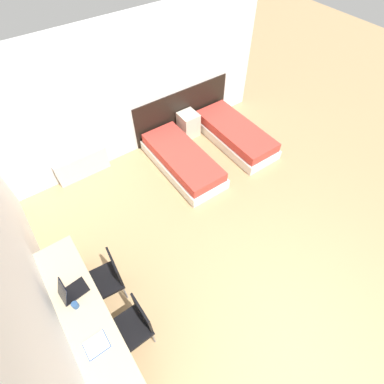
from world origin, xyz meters
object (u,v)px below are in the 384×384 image
at_px(bed_near_door, 235,134).
at_px(chair_near_notebook, 134,325).
at_px(bed_near_window, 182,160).
at_px(laptop, 70,291).
at_px(chair_near_laptop, 107,277).
at_px(nightstand, 188,124).

height_order(bed_near_door, chair_near_notebook, chair_near_notebook).
distance_m(bed_near_window, chair_near_notebook, 3.29).
relative_size(bed_near_window, chair_near_notebook, 2.24).
distance_m(bed_near_door, laptop, 4.52).
height_order(chair_near_laptop, chair_near_notebook, same).
bearing_deg(chair_near_notebook, bed_near_door, 30.94).
relative_size(bed_near_door, chair_near_notebook, 2.24).
bearing_deg(bed_near_window, laptop, -149.78).
height_order(bed_near_window, chair_near_notebook, chair_near_notebook).
bearing_deg(bed_near_window, chair_near_laptop, -146.14).
bearing_deg(bed_near_window, bed_near_door, 0.00).
relative_size(chair_near_laptop, laptop, 2.51).
distance_m(bed_near_window, chair_near_laptop, 2.80).
distance_m(nightstand, chair_near_notebook, 4.34).
height_order(chair_near_laptop, laptop, laptop).
distance_m(bed_near_window, bed_near_door, 1.40).
relative_size(bed_near_door, nightstand, 3.61).
bearing_deg(laptop, bed_near_door, 15.88).
distance_m(chair_near_notebook, laptop, 0.90).
relative_size(nightstand, chair_near_laptop, 0.62).
distance_m(bed_near_window, laptop, 3.27).
distance_m(bed_near_door, chair_near_laptop, 4.03).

